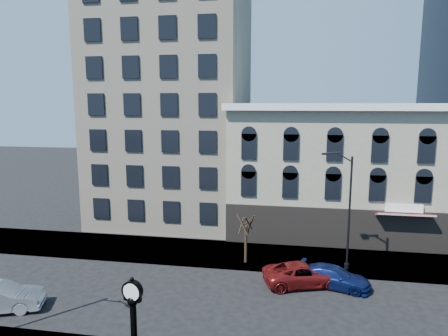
# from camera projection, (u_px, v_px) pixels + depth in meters

# --- Properties ---
(ground) EXTENTS (160.00, 160.00, 0.00)m
(ground) POSITION_uv_depth(u_px,v_px,m) (183.00, 299.00, 25.82)
(ground) COLOR black
(ground) RESTS_ON ground
(sidewalk_far) EXTENTS (160.00, 6.00, 0.12)m
(sidewalk_far) POSITION_uv_depth(u_px,v_px,m) (209.00, 253.00, 33.59)
(sidewalk_far) COLOR gray
(sidewalk_far) RESTS_ON ground
(cream_tower) EXTENTS (15.90, 15.40, 42.50)m
(cream_tower) POSITION_uv_depth(u_px,v_px,m) (172.00, 38.00, 42.07)
(cream_tower) COLOR beige
(cream_tower) RESTS_ON ground
(victorian_row) EXTENTS (22.60, 11.19, 12.50)m
(victorian_row) POSITION_uv_depth(u_px,v_px,m) (347.00, 172.00, 38.32)
(victorian_row) COLOR gray
(victorian_row) RESTS_ON ground
(street_clock) EXTENTS (1.04, 1.04, 4.57)m
(street_clock) POSITION_uv_depth(u_px,v_px,m) (134.00, 328.00, 18.57)
(street_clock) COLOR black
(street_clock) RESTS_ON sidewalk_near
(street_lamp_far) EXTENTS (2.35, 0.36, 9.08)m
(street_lamp_far) POSITION_uv_depth(u_px,v_px,m) (342.00, 180.00, 29.25)
(street_lamp_far) COLOR black
(street_lamp_far) RESTS_ON sidewalk_far
(bare_tree_far) EXTENTS (2.77, 2.77, 4.75)m
(bare_tree_far) POSITION_uv_depth(u_px,v_px,m) (246.00, 218.00, 30.88)
(bare_tree_far) COLOR #2F2217
(bare_tree_far) RESTS_ON sidewalk_far
(car_far_a) EXTENTS (6.09, 4.14, 1.55)m
(car_far_a) POSITION_uv_depth(u_px,v_px,m) (303.00, 274.00, 27.72)
(car_far_a) COLOR maroon
(car_far_a) RESTS_ON ground
(car_far_b) EXTENTS (5.27, 3.31, 1.42)m
(car_far_b) POSITION_uv_depth(u_px,v_px,m) (334.00, 277.00, 27.42)
(car_far_b) COLOR #0C194C
(car_far_b) RESTS_ON ground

